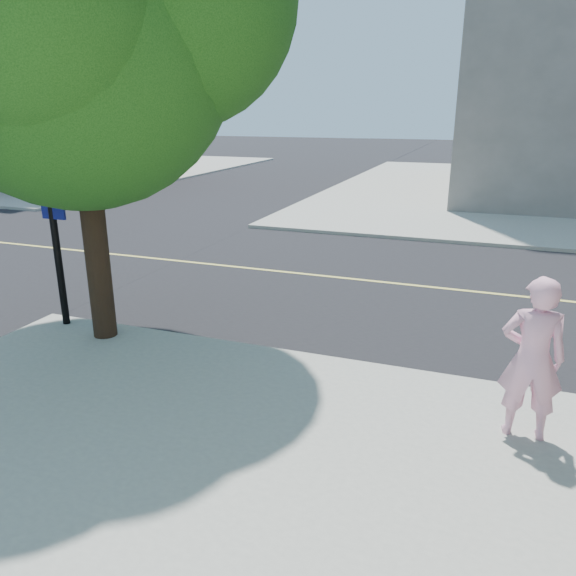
% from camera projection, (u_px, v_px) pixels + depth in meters
% --- Properties ---
extents(ground, '(140.00, 140.00, 0.00)m').
position_uv_depth(ground, '(97.00, 326.00, 10.13)').
color(ground, black).
rests_on(ground, ground).
extents(road_ew, '(140.00, 9.00, 0.01)m').
position_uv_depth(road_ew, '(212.00, 265.00, 14.15)').
color(road_ew, black).
rests_on(road_ew, ground).
extents(sidewalk_nw, '(26.00, 25.00, 0.12)m').
position_uv_depth(sidewalk_nw, '(24.00, 168.00, 36.89)').
color(sidewalk_nw, '#9A9B8F').
rests_on(sidewalk_nw, ground).
extents(man_on_phone, '(0.74, 0.51, 1.96)m').
position_uv_depth(man_on_phone, '(532.00, 359.00, 6.26)').
color(man_on_phone, '#F2A6C3').
rests_on(man_on_phone, sidewalk_se).
extents(street_tree, '(5.96, 5.42, 7.91)m').
position_uv_depth(street_tree, '(78.00, 4.00, 7.84)').
color(street_tree, black).
rests_on(street_tree, sidewalk_se).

